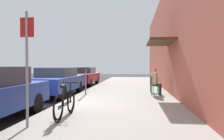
{
  "coord_description": "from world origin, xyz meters",
  "views": [
    {
      "loc": [
        2.82,
        -7.75,
        1.51
      ],
      "look_at": [
        1.02,
        8.62,
        1.17
      ],
      "focal_mm": 34.24,
      "sensor_mm": 36.0,
      "label": 1
    }
  ],
  "objects_px": {
    "bicycle_1": "(65,102)",
    "cafe_chair_1": "(153,83)",
    "parked_car_2": "(83,76)",
    "seated_patron_0": "(156,80)",
    "street_sign": "(27,60)",
    "parked_car_1": "(57,81)",
    "parking_meter": "(86,79)",
    "bicycle_0": "(65,104)",
    "cafe_chair_0": "(155,84)"
  },
  "relations": [
    {
      "from": "parked_car_1",
      "to": "bicycle_1",
      "type": "relative_size",
      "value": 2.57
    },
    {
      "from": "parked_car_1",
      "to": "cafe_chair_0",
      "type": "distance_m",
      "value": 4.83
    },
    {
      "from": "parked_car_2",
      "to": "bicycle_1",
      "type": "distance_m",
      "value": 10.18
    },
    {
      "from": "bicycle_0",
      "to": "bicycle_1",
      "type": "xyz_separation_m",
      "value": [
        -0.09,
        0.24,
        0.0
      ]
    },
    {
      "from": "street_sign",
      "to": "bicycle_1",
      "type": "xyz_separation_m",
      "value": [
        0.47,
        1.22,
        -1.16
      ]
    },
    {
      "from": "bicycle_1",
      "to": "parked_car_2",
      "type": "bearing_deg",
      "value": 101.14
    },
    {
      "from": "parking_meter",
      "to": "cafe_chair_0",
      "type": "distance_m",
      "value": 3.31
    },
    {
      "from": "parked_car_2",
      "to": "bicycle_1",
      "type": "height_order",
      "value": "parked_car_2"
    },
    {
      "from": "parked_car_1",
      "to": "cafe_chair_0",
      "type": "height_order",
      "value": "parked_car_1"
    },
    {
      "from": "street_sign",
      "to": "cafe_chair_0",
      "type": "relative_size",
      "value": 2.99
    },
    {
      "from": "parked_car_1",
      "to": "bicycle_1",
      "type": "distance_m",
      "value": 4.92
    },
    {
      "from": "bicycle_0",
      "to": "bicycle_1",
      "type": "height_order",
      "value": "same"
    },
    {
      "from": "bicycle_0",
      "to": "cafe_chair_1",
      "type": "bearing_deg",
      "value": 64.1
    },
    {
      "from": "parking_meter",
      "to": "cafe_chair_1",
      "type": "xyz_separation_m",
      "value": [
        3.27,
        1.23,
        -0.26
      ]
    },
    {
      "from": "bicycle_0",
      "to": "seated_patron_0",
      "type": "bearing_deg",
      "value": 59.43
    },
    {
      "from": "parking_meter",
      "to": "street_sign",
      "type": "xyz_separation_m",
      "value": [
        -0.05,
        -5.45,
        0.75
      ]
    },
    {
      "from": "bicycle_1",
      "to": "seated_patron_0",
      "type": "relative_size",
      "value": 1.33
    },
    {
      "from": "bicycle_1",
      "to": "seated_patron_0",
      "type": "bearing_deg",
      "value": 57.34
    },
    {
      "from": "parked_car_2",
      "to": "cafe_chair_0",
      "type": "distance_m",
      "value": 7.26
    },
    {
      "from": "parking_meter",
      "to": "bicycle_0",
      "type": "xyz_separation_m",
      "value": [
        0.5,
        -4.48,
        -0.41
      ]
    },
    {
      "from": "parked_car_2",
      "to": "cafe_chair_0",
      "type": "height_order",
      "value": "parked_car_2"
    },
    {
      "from": "parked_car_2",
      "to": "street_sign",
      "type": "distance_m",
      "value": 11.34
    },
    {
      "from": "parked_car_1",
      "to": "street_sign",
      "type": "xyz_separation_m",
      "value": [
        1.5,
        -5.72,
        0.9
      ]
    },
    {
      "from": "parked_car_1",
      "to": "street_sign",
      "type": "relative_size",
      "value": 1.69
    },
    {
      "from": "parked_car_1",
      "to": "parked_car_2",
      "type": "relative_size",
      "value": 1.0
    },
    {
      "from": "parked_car_2",
      "to": "bicycle_0",
      "type": "bearing_deg",
      "value": -78.65
    },
    {
      "from": "seated_patron_0",
      "to": "cafe_chair_0",
      "type": "bearing_deg",
      "value": 163.81
    },
    {
      "from": "parked_car_1",
      "to": "seated_patron_0",
      "type": "xyz_separation_m",
      "value": [
        4.89,
        0.05,
        0.08
      ]
    },
    {
      "from": "parked_car_1",
      "to": "parked_car_2",
      "type": "height_order",
      "value": "parked_car_1"
    },
    {
      "from": "parked_car_1",
      "to": "cafe_chair_0",
      "type": "relative_size",
      "value": 5.06
    },
    {
      "from": "street_sign",
      "to": "cafe_chair_1",
      "type": "distance_m",
      "value": 7.53
    },
    {
      "from": "parking_meter",
      "to": "bicycle_0",
      "type": "relative_size",
      "value": 0.77
    },
    {
      "from": "bicycle_0",
      "to": "seated_patron_0",
      "type": "height_order",
      "value": "seated_patron_0"
    },
    {
      "from": "street_sign",
      "to": "bicycle_1",
      "type": "height_order",
      "value": "street_sign"
    },
    {
      "from": "bicycle_0",
      "to": "cafe_chair_0",
      "type": "relative_size",
      "value": 1.97
    },
    {
      "from": "seated_patron_0",
      "to": "cafe_chair_1",
      "type": "bearing_deg",
      "value": 93.83
    },
    {
      "from": "bicycle_0",
      "to": "parking_meter",
      "type": "bearing_deg",
      "value": 96.42
    },
    {
      "from": "bicycle_1",
      "to": "cafe_chair_1",
      "type": "relative_size",
      "value": 1.97
    },
    {
      "from": "parking_meter",
      "to": "street_sign",
      "type": "relative_size",
      "value": 0.51
    },
    {
      "from": "bicycle_1",
      "to": "seated_patron_0",
      "type": "xyz_separation_m",
      "value": [
        2.92,
        4.55,
        0.34
      ]
    },
    {
      "from": "cafe_chair_0",
      "to": "parked_car_1",
      "type": "bearing_deg",
      "value": -179.18
    },
    {
      "from": "bicycle_1",
      "to": "cafe_chair_1",
      "type": "height_order",
      "value": "bicycle_1"
    },
    {
      "from": "cafe_chair_0",
      "to": "seated_patron_0",
      "type": "height_order",
      "value": "seated_patron_0"
    },
    {
      "from": "bicycle_0",
      "to": "bicycle_1",
      "type": "bearing_deg",
      "value": 109.96
    },
    {
      "from": "parked_car_1",
      "to": "bicycle_0",
      "type": "relative_size",
      "value": 2.57
    },
    {
      "from": "parked_car_2",
      "to": "street_sign",
      "type": "xyz_separation_m",
      "value": [
        1.5,
        -11.2,
        0.92
      ]
    },
    {
      "from": "cafe_chair_0",
      "to": "bicycle_1",
      "type": "bearing_deg",
      "value": -122.04
    },
    {
      "from": "bicycle_1",
      "to": "cafe_chair_1",
      "type": "distance_m",
      "value": 6.17
    },
    {
      "from": "seated_patron_0",
      "to": "cafe_chair_1",
      "type": "xyz_separation_m",
      "value": [
        -0.06,
        0.91,
        -0.19
      ]
    },
    {
      "from": "bicycle_0",
      "to": "cafe_chair_0",
      "type": "height_order",
      "value": "bicycle_0"
    }
  ]
}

